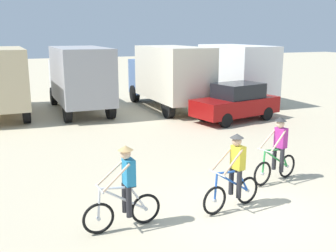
# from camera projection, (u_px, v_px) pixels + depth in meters

# --- Properties ---
(ground_plane) EXTENTS (120.00, 120.00, 0.00)m
(ground_plane) POSITION_uv_depth(u_px,v_px,m) (247.00, 212.00, 9.19)
(ground_plane) COLOR beige
(box_truck_grey_hauler) EXTENTS (2.41, 6.75, 3.35)m
(box_truck_grey_hauler) POSITION_uv_depth(u_px,v_px,m) (79.00, 76.00, 20.38)
(box_truck_grey_hauler) COLOR #9E9EA3
(box_truck_grey_hauler) RESTS_ON ground
(box_truck_cream_rv) EXTENTS (2.51, 6.80, 3.35)m
(box_truck_cream_rv) POSITION_uv_depth(u_px,v_px,m) (169.00, 74.00, 21.32)
(box_truck_cream_rv) COLOR beige
(box_truck_cream_rv) RESTS_ON ground
(box_truck_avon_van) EXTENTS (2.40, 6.75, 3.35)m
(box_truck_avon_van) POSITION_uv_depth(u_px,v_px,m) (231.00, 70.00, 23.48)
(box_truck_avon_van) COLOR white
(box_truck_avon_van) RESTS_ON ground
(sedan_parked) EXTENTS (4.47, 2.57, 1.76)m
(sedan_parked) POSITION_uv_depth(u_px,v_px,m) (236.00, 102.00, 18.56)
(sedan_parked) COLOR maroon
(sedan_parked) RESTS_ON ground
(cyclist_orange_shirt) EXTENTS (1.73, 0.52, 1.82)m
(cyclist_orange_shirt) POSITION_uv_depth(u_px,v_px,m) (125.00, 191.00, 8.27)
(cyclist_orange_shirt) COLOR black
(cyclist_orange_shirt) RESTS_ON ground
(cyclist_cowboy_hat) EXTENTS (1.70, 0.57, 1.82)m
(cyclist_cowboy_hat) POSITION_uv_depth(u_px,v_px,m) (234.00, 174.00, 9.21)
(cyclist_cowboy_hat) COLOR black
(cyclist_cowboy_hat) RESTS_ON ground
(cyclist_near_camera) EXTENTS (1.70, 0.60, 1.82)m
(cyclist_near_camera) POSITION_uv_depth(u_px,v_px,m) (278.00, 152.00, 10.93)
(cyclist_near_camera) COLOR black
(cyclist_near_camera) RESTS_ON ground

